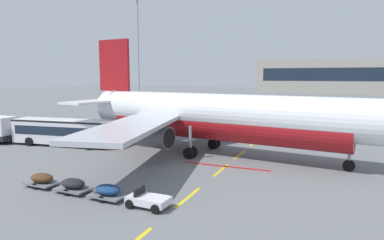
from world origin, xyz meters
The scene contains 7 objects.
apron_paint_markings centered at (18.00, 37.08, 0.00)m, with size 8.00×96.32×0.01m.
airliner_foreground centered at (15.66, 26.08, 3.95)m, with size 34.80×34.31×12.20m.
apron_shuttle_bus centered at (-1.98, 23.82, 1.75)m, with size 12.25×4.08×3.00m.
catering_truck centered at (6.61, 47.28, 1.65)m, with size 4.20×7.39×3.14m.
baggage_train centered at (11.87, 11.29, 0.53)m, with size 11.66×2.18×1.14m.
apron_light_mast_near centered at (-13.57, 59.72, 15.56)m, with size 1.80×1.80×25.04m.
terminal_satellite centered at (37.52, 166.60, 7.88)m, with size 91.35×20.68×17.34m.
Camera 1 is at (26.58, -6.58, 7.97)m, focal length 32.17 mm.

